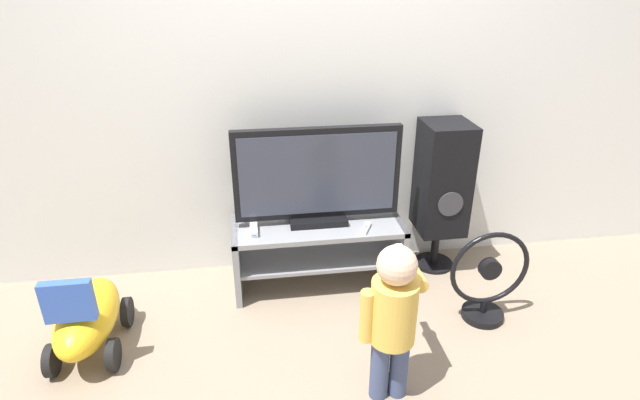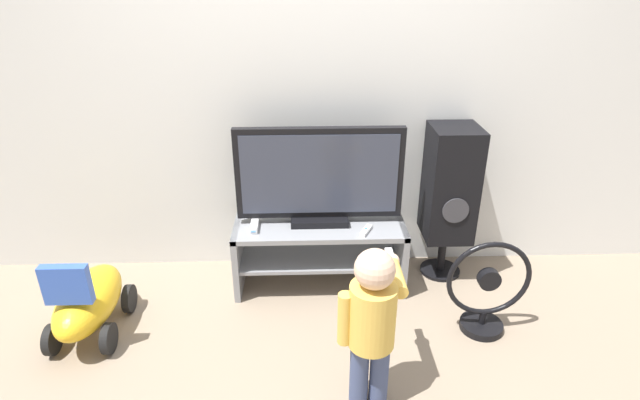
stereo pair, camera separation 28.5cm
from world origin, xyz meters
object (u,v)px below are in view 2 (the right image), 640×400
(game_console, at_px, (255,225))
(ride_on_toy, at_px, (88,301))
(television, at_px, (319,177))
(floor_fan, at_px, (487,292))
(child, at_px, (372,316))
(remote_primary, at_px, (366,231))
(speaker_tower, at_px, (450,186))

(game_console, xyz_separation_m, ride_on_toy, (-0.87, -0.39, -0.24))
(television, xyz_separation_m, game_console, (-0.39, -0.07, -0.27))
(floor_fan, bearing_deg, child, -146.10)
(remote_primary, xyz_separation_m, child, (-0.07, -0.83, 0.04))
(child, height_order, ride_on_toy, child)
(floor_fan, xyz_separation_m, ride_on_toy, (-2.14, 0.05, -0.05))
(speaker_tower, height_order, ride_on_toy, speaker_tower)
(television, xyz_separation_m, remote_primary, (0.27, -0.14, -0.28))
(television, distance_m, speaker_tower, 0.80)
(game_console, bearing_deg, television, 10.32)
(game_console, height_order, speaker_tower, speaker_tower)
(floor_fan, bearing_deg, remote_primary, 149.25)
(remote_primary, relative_size, speaker_tower, 0.13)
(remote_primary, bearing_deg, floor_fan, -30.75)
(game_console, relative_size, floor_fan, 0.29)
(television, height_order, game_console, television)
(television, relative_size, ride_on_toy, 1.58)
(child, bearing_deg, floor_fan, 33.90)
(television, height_order, remote_primary, television)
(speaker_tower, distance_m, floor_fan, 0.69)
(remote_primary, bearing_deg, game_console, 173.51)
(child, bearing_deg, game_console, 122.85)
(television, distance_m, ride_on_toy, 1.43)
(child, bearing_deg, ride_on_toy, 160.48)
(game_console, distance_m, child, 1.07)
(television, xyz_separation_m, floor_fan, (0.88, -0.51, -0.46))
(television, height_order, child, television)
(remote_primary, xyz_separation_m, speaker_tower, (0.53, 0.21, 0.18))
(child, relative_size, ride_on_toy, 1.29)
(speaker_tower, bearing_deg, floor_fan, -81.71)
(speaker_tower, bearing_deg, television, -175.31)
(speaker_tower, bearing_deg, ride_on_toy, -165.76)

